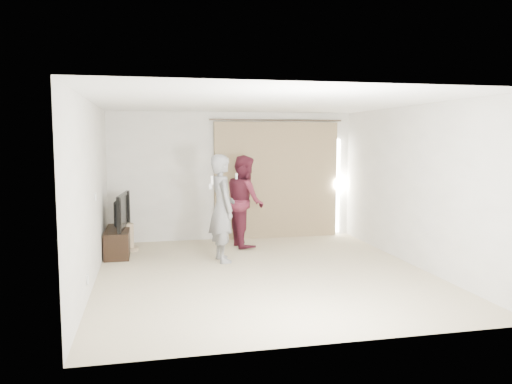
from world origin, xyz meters
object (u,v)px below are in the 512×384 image
person_woman (245,201)px  person_man (222,208)px  tv (117,211)px  tv_console (118,241)px

person_woman → person_man: bearing=-118.9°
tv → person_man: bearing=-110.2°
tv_console → tv: size_ratio=1.09×
tv → person_man: person_man is taller
person_man → person_woman: person_man is taller
tv → person_woman: bearing=-78.5°
tv → person_woman: person_woman is taller
tv_console → tv: tv is taller
tv_console → person_woman: 2.45m
tv_console → person_man: bearing=-26.8°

